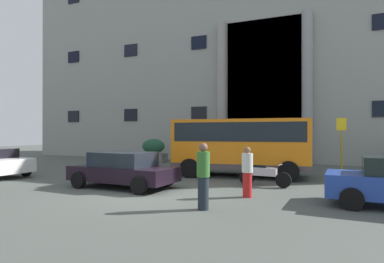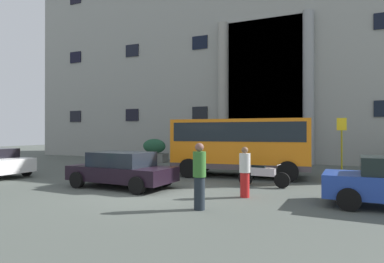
{
  "view_description": "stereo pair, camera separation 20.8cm",
  "coord_description": "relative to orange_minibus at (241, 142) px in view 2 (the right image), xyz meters",
  "views": [
    {
      "loc": [
        5.75,
        -9.73,
        2.11
      ],
      "look_at": [
        -1.03,
        6.7,
        2.18
      ],
      "focal_mm": 29.96,
      "sensor_mm": 36.0,
      "label": 1
    },
    {
      "loc": [
        5.94,
        -9.65,
        2.11
      ],
      "look_at": [
        -1.03,
        6.7,
        2.18
      ],
      "focal_mm": 29.96,
      "sensor_mm": 36.0,
      "label": 2
    }
  ],
  "objects": [
    {
      "name": "hedge_planter_far_west",
      "position": [
        -7.68,
        5.04,
        -0.84
      ],
      "size": [
        1.87,
        0.96,
        1.66
      ],
      "color": "slate",
      "rests_on": "ground_plane"
    },
    {
      "name": "pedestrian_man_crossing",
      "position": [
        0.65,
        -7.0,
        -0.71
      ],
      "size": [
        0.36,
        0.36,
        1.83
      ],
      "rotation": [
        0.0,
        0.0,
        4.01
      ],
      "color": "#1D252C",
      "rests_on": "ground_plane"
    },
    {
      "name": "motorcycle_far_end",
      "position": [
        1.51,
        -2.53,
        -1.18
      ],
      "size": [
        2.06,
        0.55,
        0.89
      ],
      "rotation": [
        0.0,
        0.0,
        -0.12
      ],
      "color": "black",
      "rests_on": "ground_plane"
    },
    {
      "name": "parked_hatchback_near",
      "position": [
        -3.45,
        -4.84,
        -0.94
      ],
      "size": [
        4.24,
        2.24,
        1.37
      ],
      "rotation": [
        0.0,
        0.0,
        -0.07
      ],
      "color": "black",
      "rests_on": "ground_plane"
    },
    {
      "name": "orange_minibus",
      "position": [
        0.0,
        0.0,
        0.0
      ],
      "size": [
        6.54,
        3.19,
        2.74
      ],
      "rotation": [
        0.0,
        0.0,
        0.09
      ],
      "color": "orange",
      "rests_on": "ground_plane"
    },
    {
      "name": "motorcycle_near_kerb",
      "position": [
        -5.11,
        -2.3,
        -1.18
      ],
      "size": [
        2.1,
        0.55,
        0.89
      ],
      "rotation": [
        0.0,
        0.0,
        0.08
      ],
      "color": "black",
      "rests_on": "ground_plane"
    },
    {
      "name": "office_building_facade",
      "position": [
        -2.03,
        11.98,
        6.53
      ],
      "size": [
        38.11,
        9.61,
        16.33
      ],
      "color": "gray",
      "rests_on": "ground_plane"
    },
    {
      "name": "ground_plane",
      "position": [
        -2.04,
        -5.5,
        -1.7
      ],
      "size": [
        80.0,
        64.0,
        0.12
      ],
      "primitive_type": "cube",
      "color": "#4A514A"
    },
    {
      "name": "hedge_planter_east",
      "position": [
        -3.12,
        4.96,
        -0.93
      ],
      "size": [
        2.04,
        0.78,
        1.48
      ],
      "color": "slate",
      "rests_on": "ground_plane"
    },
    {
      "name": "pedestrian_woman_with_bag",
      "position": [
        1.39,
        -4.85,
        -0.81
      ],
      "size": [
        0.36,
        0.36,
        1.65
      ],
      "rotation": [
        0.0,
        0.0,
        3.25
      ],
      "color": "red",
      "rests_on": "ground_plane"
    },
    {
      "name": "bus_stop_sign",
      "position": [
        4.5,
        1.89,
        0.1
      ],
      "size": [
        0.44,
        0.08,
        2.83
      ],
      "color": "#9B9413",
      "rests_on": "ground_plane"
    }
  ]
}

